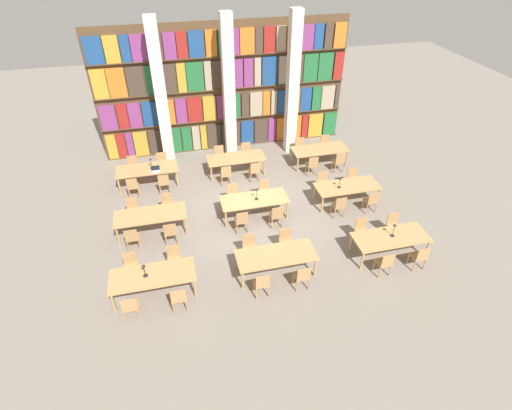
# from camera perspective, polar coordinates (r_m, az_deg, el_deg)

# --- Properties ---
(ground_plane) EXTENTS (40.00, 40.00, 0.00)m
(ground_plane) POSITION_cam_1_polar(r_m,az_deg,el_deg) (14.53, -0.27, -1.43)
(ground_plane) COLOR gray
(bookshelf_bank) EXTENTS (10.83, 0.35, 5.50)m
(bookshelf_bank) POSITION_cam_1_polar(r_m,az_deg,el_deg) (17.99, -4.47, 15.90)
(bookshelf_bank) COLOR brown
(bookshelf_bank) RESTS_ON ground_plane
(pillar_left) EXTENTS (0.46, 0.46, 6.00)m
(pillar_left) POSITION_cam_1_polar(r_m,az_deg,el_deg) (16.71, -13.42, 14.73)
(pillar_left) COLOR silver
(pillar_left) RESTS_ON ground_plane
(pillar_center) EXTENTS (0.46, 0.46, 6.00)m
(pillar_center) POSITION_cam_1_polar(r_m,az_deg,el_deg) (16.91, -3.90, 15.87)
(pillar_center) COLOR silver
(pillar_center) RESTS_ON ground_plane
(pillar_right) EXTENTS (0.46, 0.46, 6.00)m
(pillar_right) POSITION_cam_1_polar(r_m,az_deg,el_deg) (17.54, 5.24, 16.56)
(pillar_right) COLOR silver
(pillar_right) RESTS_ON ground_plane
(reading_table_0) EXTENTS (2.38, 1.00, 0.74)m
(reading_table_0) POSITION_cam_1_polar(r_m,az_deg,el_deg) (11.71, -14.55, -9.86)
(reading_table_0) COLOR tan
(reading_table_0) RESTS_ON ground_plane
(chair_0) EXTENTS (0.42, 0.40, 0.89)m
(chair_0) POSITION_cam_1_polar(r_m,az_deg,el_deg) (11.38, -17.52, -13.68)
(chair_0) COLOR tan
(chair_0) RESTS_ON ground_plane
(chair_1) EXTENTS (0.42, 0.40, 0.89)m
(chair_1) POSITION_cam_1_polar(r_m,az_deg,el_deg) (12.47, -17.43, -8.25)
(chair_1) COLOR tan
(chair_1) RESTS_ON ground_plane
(chair_2) EXTENTS (0.42, 0.40, 0.89)m
(chair_2) POSITION_cam_1_polar(r_m,az_deg,el_deg) (11.27, -11.00, -12.90)
(chair_2) COLOR tan
(chair_2) RESTS_ON ground_plane
(chair_3) EXTENTS (0.42, 0.40, 0.89)m
(chair_3) POSITION_cam_1_polar(r_m,az_deg,el_deg) (12.36, -11.58, -7.50)
(chair_3) COLOR tan
(chair_3) RESTS_ON ground_plane
(desk_lamp_0) EXTENTS (0.14, 0.14, 0.44)m
(desk_lamp_0) POSITION_cam_1_polar(r_m,az_deg,el_deg) (11.48, -15.71, -8.68)
(desk_lamp_0) COLOR #232328
(desk_lamp_0) RESTS_ON reading_table_0
(reading_table_1) EXTENTS (2.38, 1.00, 0.74)m
(reading_table_1) POSITION_cam_1_polar(r_m,az_deg,el_deg) (11.94, 2.89, -7.32)
(reading_table_1) COLOR tan
(reading_table_1) RESTS_ON ground_plane
(chair_4) EXTENTS (0.42, 0.40, 0.89)m
(chair_4) POSITION_cam_1_polar(r_m,az_deg,el_deg) (11.42, 0.82, -11.14)
(chair_4) COLOR tan
(chair_4) RESTS_ON ground_plane
(chair_5) EXTENTS (0.42, 0.40, 0.89)m
(chair_5) POSITION_cam_1_polar(r_m,az_deg,el_deg) (12.50, -0.94, -5.99)
(chair_5) COLOR tan
(chair_5) RESTS_ON ground_plane
(chair_6) EXTENTS (0.42, 0.40, 0.89)m
(chair_6) POSITION_cam_1_polar(r_m,az_deg,el_deg) (11.68, 6.60, -10.07)
(chair_6) COLOR tan
(chair_6) RESTS_ON ground_plane
(chair_7) EXTENTS (0.42, 0.40, 0.89)m
(chair_7) POSITION_cam_1_polar(r_m,az_deg,el_deg) (12.74, 4.33, -5.13)
(chair_7) COLOR tan
(chair_7) RESTS_ON ground_plane
(reading_table_2) EXTENTS (2.38, 1.00, 0.74)m
(reading_table_2) POSITION_cam_1_polar(r_m,az_deg,el_deg) (13.21, 18.67, -4.52)
(reading_table_2) COLOR tan
(reading_table_2) RESTS_ON ground_plane
(chair_8) EXTENTS (0.42, 0.40, 0.89)m
(chair_8) POSITION_cam_1_polar(r_m,az_deg,el_deg) (12.59, 17.92, -7.85)
(chair_8) COLOR tan
(chair_8) RESTS_ON ground_plane
(chair_9) EXTENTS (0.42, 0.40, 0.89)m
(chair_9) POSITION_cam_1_polar(r_m,az_deg,el_deg) (13.56, 14.86, -3.45)
(chair_9) COLOR tan
(chair_9) RESTS_ON ground_plane
(chair_10) EXTENTS (0.42, 0.40, 0.89)m
(chair_10) POSITION_cam_1_polar(r_m,az_deg,el_deg) (13.15, 22.32, -6.81)
(chair_10) COLOR tan
(chair_10) RESTS_ON ground_plane
(chair_11) EXTENTS (0.42, 0.40, 0.89)m
(chair_11) POSITION_cam_1_polar(r_m,az_deg,el_deg) (14.09, 19.06, -2.67)
(chair_11) COLOR tan
(chair_11) RESTS_ON ground_plane
(desk_lamp_1) EXTENTS (0.14, 0.14, 0.48)m
(desk_lamp_1) POSITION_cam_1_polar(r_m,az_deg,el_deg) (13.01, 19.14, -3.11)
(desk_lamp_1) COLOR #232328
(desk_lamp_1) RESTS_ON reading_table_2
(reading_table_3) EXTENTS (2.38, 1.00, 0.74)m
(reading_table_3) POSITION_cam_1_polar(r_m,az_deg,el_deg) (13.86, -14.84, -1.51)
(reading_table_3) COLOR tan
(reading_table_3) RESTS_ON ground_plane
(chair_12) EXTENTS (0.42, 0.40, 0.89)m
(chair_12) POSITION_cam_1_polar(r_m,az_deg,el_deg) (13.42, -17.27, -4.48)
(chair_12) COLOR tan
(chair_12) RESTS_ON ground_plane
(chair_13) EXTENTS (0.42, 0.40, 0.89)m
(chair_13) POSITION_cam_1_polar(r_m,az_deg,el_deg) (14.65, -17.21, -0.57)
(chair_13) COLOR tan
(chair_13) RESTS_ON ground_plane
(chair_14) EXTENTS (0.42, 0.40, 0.89)m
(chair_14) POSITION_cam_1_polar(r_m,az_deg,el_deg) (13.33, -12.12, -3.79)
(chair_14) COLOR tan
(chair_14) RESTS_ON ground_plane
(chair_15) EXTENTS (0.42, 0.40, 0.89)m
(chair_15) POSITION_cam_1_polar(r_m,az_deg,el_deg) (14.57, -12.51, 0.08)
(chair_15) COLOR tan
(chair_15) RESTS_ON ground_plane
(reading_table_4) EXTENTS (2.38, 1.00, 0.74)m
(reading_table_4) POSITION_cam_1_polar(r_m,az_deg,el_deg) (14.11, -0.25, 0.66)
(reading_table_4) COLOR tan
(reading_table_4) RESTS_ON ground_plane
(chair_16) EXTENTS (0.42, 0.40, 0.89)m
(chair_16) POSITION_cam_1_polar(r_m,az_deg,el_deg) (13.51, -2.06, -2.21)
(chair_16) COLOR tan
(chair_16) RESTS_ON ground_plane
(chair_17) EXTENTS (0.42, 0.40, 0.89)m
(chair_17) POSITION_cam_1_polar(r_m,az_deg,el_deg) (14.74, -3.30, 1.48)
(chair_17) COLOR tan
(chair_17) RESTS_ON ground_plane
(chair_18) EXTENTS (0.42, 0.40, 0.89)m
(chair_18) POSITION_cam_1_polar(r_m,az_deg,el_deg) (13.74, 2.94, -1.47)
(chair_18) COLOR tan
(chair_18) RESTS_ON ground_plane
(chair_19) EXTENTS (0.42, 0.40, 0.89)m
(chair_19) POSITION_cam_1_polar(r_m,az_deg,el_deg) (14.95, 1.31, 2.11)
(chair_19) COLOR tan
(chair_19) RESTS_ON ground_plane
(desk_lamp_2) EXTENTS (0.14, 0.14, 0.45)m
(desk_lamp_2) POSITION_cam_1_polar(r_m,az_deg,el_deg) (13.89, 0.07, 1.86)
(desk_lamp_2) COLOR #232328
(desk_lamp_2) RESTS_ON reading_table_4
(reading_table_5) EXTENTS (2.38, 1.00, 0.74)m
(reading_table_5) POSITION_cam_1_polar(r_m,az_deg,el_deg) (15.18, 12.89, 2.51)
(reading_table_5) COLOR tan
(reading_table_5) RESTS_ON ground_plane
(chair_20) EXTENTS (0.42, 0.40, 0.89)m
(chair_20) POSITION_cam_1_polar(r_m,az_deg,el_deg) (14.47, 11.79, -0.08)
(chair_20) COLOR tan
(chair_20) RESTS_ON ground_plane
(chair_21) EXTENTS (0.42, 0.40, 0.89)m
(chair_21) POSITION_cam_1_polar(r_m,az_deg,el_deg) (15.63, 9.57, 3.24)
(chair_21) COLOR tan
(chair_21) RESTS_ON ground_plane
(chair_22) EXTENTS (0.42, 0.40, 0.89)m
(chair_22) POSITION_cam_1_polar(r_m,az_deg,el_deg) (14.99, 16.15, 0.58)
(chair_22) COLOR tan
(chair_22) RESTS_ON ground_plane
(chair_23) EXTENTS (0.42, 0.40, 0.89)m
(chair_23) POSITION_cam_1_polar(r_m,az_deg,el_deg) (16.12, 13.69, 3.75)
(chair_23) COLOR tan
(chair_23) RESTS_ON ground_plane
(desk_lamp_3) EXTENTS (0.14, 0.14, 0.41)m
(desk_lamp_3) POSITION_cam_1_polar(r_m,az_deg,el_deg) (14.83, 11.90, 3.37)
(desk_lamp_3) COLOR #232328
(desk_lamp_3) RESTS_ON reading_table_5
(reading_table_6) EXTENTS (2.38, 1.00, 0.74)m
(reading_table_6) POSITION_cam_1_polar(r_m,az_deg,el_deg) (16.40, -15.31, 4.85)
(reading_table_6) COLOR tan
(reading_table_6) RESTS_ON ground_plane
(chair_24) EXTENTS (0.42, 0.40, 0.89)m
(chair_24) POSITION_cam_1_polar(r_m,az_deg,el_deg) (15.88, -17.18, 2.56)
(chair_24) COLOR tan
(chair_24) RESTS_ON ground_plane
(chair_25) EXTENTS (0.42, 0.40, 0.89)m
(chair_25) POSITION_cam_1_polar(r_m,az_deg,el_deg) (17.22, -17.14, 5.37)
(chair_25) COLOR tan
(chair_25) RESTS_ON ground_plane
(chair_26) EXTENTS (0.42, 0.40, 0.89)m
(chair_26) POSITION_cam_1_polar(r_m,az_deg,el_deg) (15.80, -13.02, 3.16)
(chair_26) COLOR tan
(chair_26) RESTS_ON ground_plane
(chair_27) EXTENTS (0.42, 0.40, 0.89)m
(chair_27) POSITION_cam_1_polar(r_m,az_deg,el_deg) (17.15, -13.28, 5.94)
(chair_27) COLOR tan
(chair_27) RESTS_ON ground_plane
(desk_lamp_4) EXTENTS (0.14, 0.14, 0.46)m
(desk_lamp_4) POSITION_cam_1_polar(r_m,az_deg,el_deg) (16.19, -14.79, 6.05)
(desk_lamp_4) COLOR #232328
(desk_lamp_4) RESTS_ON reading_table_6
(laptop) EXTENTS (0.32, 0.22, 0.21)m
(laptop) POSITION_cam_1_polar(r_m,az_deg,el_deg) (16.07, -14.13, 4.80)
(laptop) COLOR silver
(laptop) RESTS_ON reading_table_6
(reading_table_7) EXTENTS (2.38, 1.00, 0.74)m
(reading_table_7) POSITION_cam_1_polar(r_m,az_deg,el_deg) (16.61, -2.86, 6.61)
(reading_table_7) COLOR tan
(reading_table_7) RESTS_ON ground_plane
(chair_28) EXTENTS (0.42, 0.40, 0.89)m
(chair_28) POSITION_cam_1_polar(r_m,az_deg,el_deg) (15.96, -4.32, 4.43)
(chair_28) COLOR tan
(chair_28) RESTS_ON ground_plane
(chair_29) EXTENTS (0.42, 0.40, 0.89)m
(chair_29) POSITION_cam_1_polar(r_m,az_deg,el_deg) (17.29, -5.23, 7.09)
(chair_29) COLOR tan
(chair_29) RESTS_ON ground_plane
(chair_30) EXTENTS (0.42, 0.40, 0.89)m
(chair_30) POSITION_cam_1_polar(r_m,az_deg,el_deg) (16.15, -0.20, 4.96)
(chair_30) COLOR tan
(chair_30) RESTS_ON ground_plane
(chair_31) EXTENTS (0.42, 0.40, 0.89)m
(chair_31) POSITION_cam_1_polar(r_m,az_deg,el_deg) (17.47, -1.39, 7.56)
(chair_31) COLOR tan
(chair_31) RESTS_ON ground_plane
(reading_table_8) EXTENTS (2.38, 1.00, 0.74)m
(reading_table_8) POSITION_cam_1_polar(r_m,az_deg,el_deg) (17.45, 9.09, 7.74)
(reading_table_8) COLOR tan
(reading_table_8) RESTS_ON ground_plane
(chair_32) EXTENTS (0.42, 0.40, 0.89)m
(chair_32) POSITION_cam_1_polar(r_m,az_deg,el_deg) (16.70, 8.02, 5.73)
(chair_32) COLOR tan
(chair_32) RESTS_ON ground_plane
(chair_33) EXTENTS (0.42, 0.40, 0.89)m
(chair_33) POSITION_cam_1_polar(r_m,az_deg,el_deg) (17.97, 6.31, 8.22)
(chair_33) COLOR tan
(chair_33) RESTS_ON ground_plane
(chair_34) EXTENTS (0.42, 0.40, 0.89)m
(chair_34) POSITION_cam_1_polar(r_m,az_deg,el_deg) (17.13, 11.75, 6.13)
(chair_34) COLOR tan
(chair_34) RESTS_ON ground_plane
(chair_35) EXTENTS (0.42, 0.40, 0.89)m
(chair_35) POSITION_cam_1_polar(r_m,az_deg,el_deg) (18.37, 9.84, 8.55)
(chair_35) COLOR tan
(chair_35) RESTS_ON ground_plane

